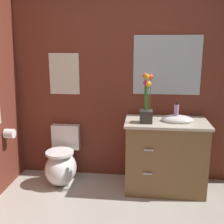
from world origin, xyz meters
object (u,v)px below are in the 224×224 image
(vanity_cabinet, at_px, (165,155))
(flower_vase, at_px, (147,104))
(wall_mirror, at_px, (167,65))
(toilet, at_px, (62,164))
(wall_poster, at_px, (64,74))
(soap_bottle, at_px, (176,113))
(toilet_paper_roll, at_px, (10,134))

(vanity_cabinet, height_order, flower_vase, flower_vase)
(vanity_cabinet, bearing_deg, wall_mirror, 90.54)
(vanity_cabinet, relative_size, wall_mirror, 1.28)
(toilet, distance_m, flower_vase, 1.31)
(wall_poster, bearing_deg, toilet, -90.00)
(flower_vase, distance_m, wall_mirror, 0.61)
(wall_poster, bearing_deg, wall_mirror, 0.00)
(soap_bottle, bearing_deg, vanity_cabinet, 177.10)
(flower_vase, bearing_deg, soap_bottle, 15.18)
(toilet, height_order, vanity_cabinet, vanity_cabinet)
(wall_mirror, bearing_deg, soap_bottle, -71.25)
(vanity_cabinet, distance_m, soap_bottle, 0.52)
(flower_vase, xyz_separation_m, soap_bottle, (0.34, 0.09, -0.11))
(soap_bottle, distance_m, toilet_paper_roll, 1.94)
(soap_bottle, bearing_deg, wall_mirror, 108.75)
(wall_mirror, distance_m, toilet_paper_roll, 2.02)
(vanity_cabinet, bearing_deg, toilet_paper_roll, -174.65)
(toilet, xyz_separation_m, wall_poster, (-0.00, 0.27, 1.09))
(flower_vase, relative_size, soap_bottle, 2.54)
(vanity_cabinet, distance_m, flower_vase, 0.67)
(toilet, distance_m, wall_poster, 1.12)
(vanity_cabinet, bearing_deg, toilet, 178.80)
(wall_mirror, bearing_deg, vanity_cabinet, -89.46)
(vanity_cabinet, distance_m, toilet_paper_roll, 1.84)
(toilet, distance_m, toilet_paper_roll, 0.73)
(vanity_cabinet, distance_m, wall_poster, 1.58)
(wall_mirror, height_order, toilet_paper_roll, wall_mirror)
(toilet, bearing_deg, vanity_cabinet, -1.20)
(toilet, relative_size, flower_vase, 1.25)
(wall_poster, bearing_deg, soap_bottle, -12.36)
(toilet, relative_size, wall_poster, 1.35)
(soap_bottle, distance_m, wall_mirror, 0.60)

